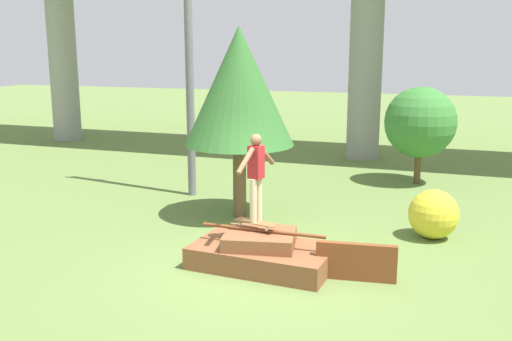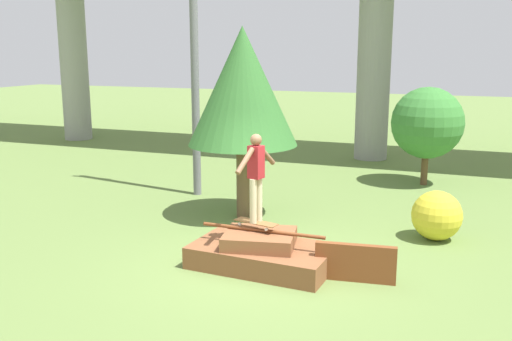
{
  "view_description": "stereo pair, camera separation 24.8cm",
  "coord_description": "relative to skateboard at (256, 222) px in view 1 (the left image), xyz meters",
  "views": [
    {
      "loc": [
        2.98,
        -8.76,
        3.67
      ],
      "look_at": [
        -0.15,
        0.08,
        1.66
      ],
      "focal_mm": 40.0,
      "sensor_mm": 36.0,
      "label": 1
    },
    {
      "loc": [
        3.21,
        -8.68,
        3.67
      ],
      "look_at": [
        -0.15,
        0.08,
        1.66
      ],
      "focal_mm": 40.0,
      "sensor_mm": 36.0,
      "label": 2
    }
  ],
  "objects": [
    {
      "name": "skateboard",
      "position": [
        0.0,
        0.0,
        0.0
      ],
      "size": [
        0.82,
        0.41,
        0.09
      ],
      "color": "brown",
      "rests_on": "scrap_pile"
    },
    {
      "name": "bush_yellow_flowering",
      "position": [
        2.83,
        2.48,
        -0.26
      ],
      "size": [
        0.98,
        0.98,
        0.98
      ],
      "color": "gold",
      "rests_on": "ground_plane"
    },
    {
      "name": "scrap_pile",
      "position": [
        0.14,
        -0.08,
        -0.5
      ],
      "size": [
        2.45,
        1.49,
        0.68
      ],
      "color": "brown",
      "rests_on": "ground_plane"
    },
    {
      "name": "scrap_plank_loose",
      "position": [
        1.76,
        -0.13,
        -0.44
      ],
      "size": [
        1.3,
        0.29,
        0.62
      ],
      "color": "brown",
      "rests_on": "ground_plane"
    },
    {
      "name": "skater",
      "position": [
        0.0,
        -0.0,
        0.88
      ],
      "size": [
        0.34,
        1.1,
        1.52
      ],
      "color": "#C6B78E",
      "rests_on": "skateboard"
    },
    {
      "name": "tree_behind_left",
      "position": [
        2.2,
        7.2,
        0.96
      ],
      "size": [
        1.94,
        1.94,
        2.68
      ],
      "color": "brown",
      "rests_on": "ground_plane"
    },
    {
      "name": "utility_pole",
      "position": [
        -3.15,
        3.99,
        3.74
      ],
      "size": [
        1.3,
        0.2,
        8.73
      ],
      "color": "slate",
      "rests_on": "ground_plane"
    },
    {
      "name": "ground_plane",
      "position": [
        0.15,
        -0.08,
        -0.75
      ],
      "size": [
        80.0,
        80.0,
        0.0
      ],
      "primitive_type": "plane",
      "color": "olive"
    },
    {
      "name": "tree_behind_right",
      "position": [
        -1.29,
        2.57,
        2.12
      ],
      "size": [
        2.37,
        2.37,
        4.15
      ],
      "color": "brown",
      "rests_on": "ground_plane"
    }
  ]
}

